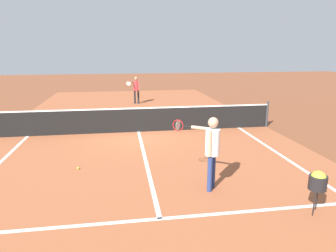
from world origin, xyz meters
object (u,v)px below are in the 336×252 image
Objects in this scene: tennis_ball_mid_court at (78,168)px; player_far at (136,87)px; net at (138,119)px; player_near at (211,145)px; ball_hopper at (318,181)px.

player_far is at bearing 78.00° from tennis_ball_mid_court.
player_far is (0.29, 6.45, 0.49)m from net.
tennis_ball_mid_court is at bearing -102.00° from player_far.
net is 6.32× the size of player_near.
player_far is 13.38m from ball_hopper.
player_near is 3.73m from tennis_ball_mid_court.
net is 5.49m from player_near.
player_near is at bearing -76.20° from net.
player_far is (-1.02, 11.75, -0.08)m from player_near.
player_near is 1.94× the size of ball_hopper.
net is 162.61× the size of tennis_ball_mid_court.
player_near is 11.79m from player_far.
player_near is 2.22m from ball_hopper.
net is at bearing 114.57° from ball_hopper.
player_far is at bearing 87.46° from net.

